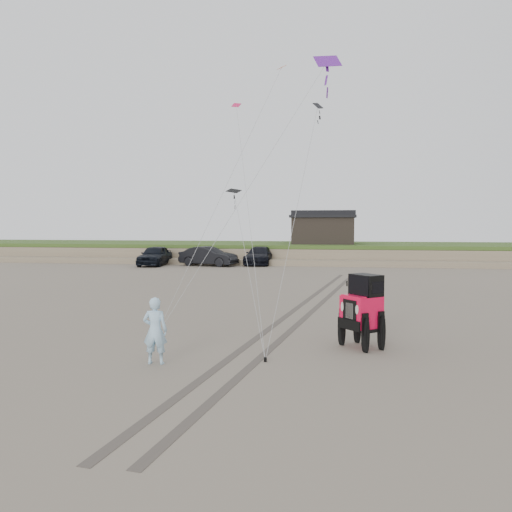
% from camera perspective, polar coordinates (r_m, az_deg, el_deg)
% --- Properties ---
extents(ground, '(160.00, 160.00, 0.00)m').
position_cam_1_polar(ground, '(14.51, -4.24, -11.03)').
color(ground, '#6B6054').
rests_on(ground, ground).
extents(dune_ridge, '(160.00, 14.25, 1.73)m').
position_cam_1_polar(dune_ridge, '(51.34, 5.44, 0.45)').
color(dune_ridge, '#7A6B54').
rests_on(dune_ridge, ground).
extents(cabin, '(6.40, 5.40, 3.35)m').
position_cam_1_polar(cabin, '(50.68, 7.68, 3.12)').
color(cabin, black).
rests_on(cabin, dune_ridge).
extents(truck_a, '(2.33, 5.30, 1.77)m').
position_cam_1_polar(truck_a, '(45.38, -11.48, 0.05)').
color(truck_a, black).
rests_on(truck_a, ground).
extents(truck_b, '(5.43, 2.93, 1.70)m').
position_cam_1_polar(truck_b, '(44.24, -5.46, -0.03)').
color(truck_b, black).
rests_on(truck_b, ground).
extents(truck_c, '(2.35, 5.62, 1.62)m').
position_cam_1_polar(truck_c, '(45.44, 0.40, 0.04)').
color(truck_c, black).
rests_on(truck_c, ground).
extents(jeep, '(4.90, 4.57, 1.75)m').
position_cam_1_polar(jeep, '(15.25, 11.95, -7.02)').
color(jeep, '#F10C3A').
rests_on(jeep, ground).
extents(man, '(0.68, 0.48, 1.77)m').
position_cam_1_polar(man, '(13.50, -11.45, -8.35)').
color(man, '#96D5E8').
rests_on(man, ground).
extents(kite_flock, '(5.40, 7.55, 6.81)m').
position_cam_1_polar(kite_flock, '(23.93, 5.28, 19.09)').
color(kite_flock, black).
rests_on(kite_flock, ground).
extents(stake_main, '(0.08, 0.08, 0.12)m').
position_cam_1_polar(stake_main, '(16.16, -11.64, -9.36)').
color(stake_main, black).
rests_on(stake_main, ground).
extents(stake_aux, '(0.08, 0.08, 0.12)m').
position_cam_1_polar(stake_aux, '(13.62, 1.07, -11.75)').
color(stake_aux, black).
rests_on(stake_aux, ground).
extents(tire_tracks, '(5.22, 29.74, 0.01)m').
position_cam_1_polar(tire_tracks, '(22.00, 5.73, -5.98)').
color(tire_tracks, '#4C443D').
rests_on(tire_tracks, ground).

